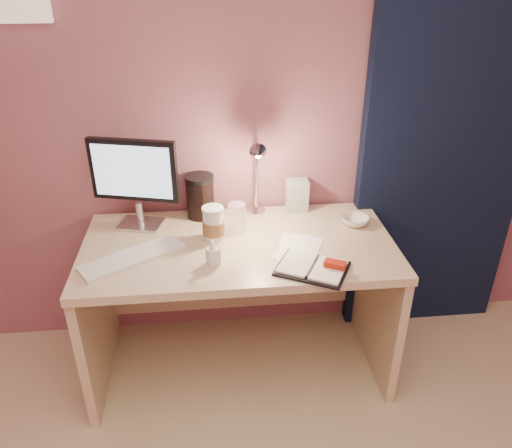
{
  "coord_description": "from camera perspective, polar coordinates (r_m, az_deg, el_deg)",
  "views": [
    {
      "loc": [
        -0.12,
        -0.55,
        1.87
      ],
      "look_at": [
        0.07,
        1.33,
        0.85
      ],
      "focal_mm": 35.0,
      "sensor_mm": 36.0,
      "label": 1
    }
  ],
  "objects": [
    {
      "name": "product_box",
      "position": [
        2.51,
        4.7,
        3.33
      ],
      "size": [
        0.11,
        0.09,
        0.16
      ],
      "primitive_type": "cube",
      "rotation": [
        0.0,
        0.0,
        0.0
      ],
      "color": "#B9BAB5",
      "rests_on": "desk"
    },
    {
      "name": "desk_lamp",
      "position": [
        2.3,
        0.39,
        5.87
      ],
      "size": [
        0.1,
        0.25,
        0.42
      ],
      "rotation": [
        0.0,
        0.0,
        -0.05
      ],
      "color": "silver",
      "rests_on": "desk"
    },
    {
      "name": "clear_cup",
      "position": [
        2.3,
        -2.17,
        0.67
      ],
      "size": [
        0.08,
        0.08,
        0.14
      ],
      "primitive_type": "cylinder",
      "color": "white",
      "rests_on": "desk"
    },
    {
      "name": "coffee_cup",
      "position": [
        2.24,
        -4.9,
        -0.06
      ],
      "size": [
        0.1,
        0.1,
        0.16
      ],
      "color": "silver",
      "rests_on": "desk"
    },
    {
      "name": "room",
      "position": [
        2.59,
        19.23,
        10.35
      ],
      "size": [
        3.5,
        3.5,
        3.5
      ],
      "color": "#C6B28E",
      "rests_on": "ground"
    },
    {
      "name": "paper_b",
      "position": [
        2.26,
        4.54,
        -2.03
      ],
      "size": [
        0.17,
        0.17,
        0.0
      ],
      "primitive_type": "cube",
      "rotation": [
        0.0,
        0.0,
        -0.29
      ],
      "color": "white",
      "rests_on": "desk"
    },
    {
      "name": "dark_jar",
      "position": [
        2.44,
        -6.38,
        2.93
      ],
      "size": [
        0.14,
        0.14,
        0.19
      ],
      "primitive_type": "cylinder",
      "color": "black",
      "rests_on": "desk"
    },
    {
      "name": "desk",
      "position": [
        2.43,
        -2.03,
        -5.88
      ],
      "size": [
        1.4,
        0.7,
        0.73
      ],
      "color": "tan",
      "rests_on": "ground"
    },
    {
      "name": "planner",
      "position": [
        2.07,
        6.67,
        -4.96
      ],
      "size": [
        0.34,
        0.32,
        0.04
      ],
      "rotation": [
        0.0,
        0.0,
        -0.49
      ],
      "color": "black",
      "rests_on": "desk"
    },
    {
      "name": "lotion_bottle",
      "position": [
        2.07,
        -4.94,
        -3.28
      ],
      "size": [
        0.06,
        0.06,
        0.11
      ],
      "primitive_type": "imported",
      "rotation": [
        0.0,
        0.0,
        0.37
      ],
      "color": "silver",
      "rests_on": "desk"
    },
    {
      "name": "bowl",
      "position": [
        2.43,
        11.25,
        0.38
      ],
      "size": [
        0.15,
        0.15,
        0.04
      ],
      "primitive_type": "imported",
      "rotation": [
        0.0,
        0.0,
        0.2
      ],
      "color": "silver",
      "rests_on": "desk"
    },
    {
      "name": "keyboard",
      "position": [
        2.18,
        -13.91,
        -3.73
      ],
      "size": [
        0.45,
        0.35,
        0.02
      ],
      "primitive_type": "cube",
      "rotation": [
        0.0,
        0.0,
        0.57
      ],
      "color": "white",
      "rests_on": "desk"
    },
    {
      "name": "paper_a",
      "position": [
        2.14,
        4.57,
        -3.88
      ],
      "size": [
        0.22,
        0.22,
        0.0
      ],
      "primitive_type": "cube",
      "rotation": [
        0.0,
        0.0,
        0.48
      ],
      "color": "white",
      "rests_on": "desk"
    },
    {
      "name": "paper_c",
      "position": [
        2.23,
        5.2,
        -2.41
      ],
      "size": [
        0.22,
        0.22,
        0.0
      ],
      "primitive_type": "cube",
      "rotation": [
        0.0,
        0.0,
        1.15
      ],
      "color": "white",
      "rests_on": "desk"
    },
    {
      "name": "monitor",
      "position": [
        2.34,
        -13.65,
        5.4
      ],
      "size": [
        0.4,
        0.19,
        0.43
      ],
      "rotation": [
        0.0,
        0.0,
        -0.26
      ],
      "color": "silver",
      "rests_on": "desk"
    }
  ]
}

